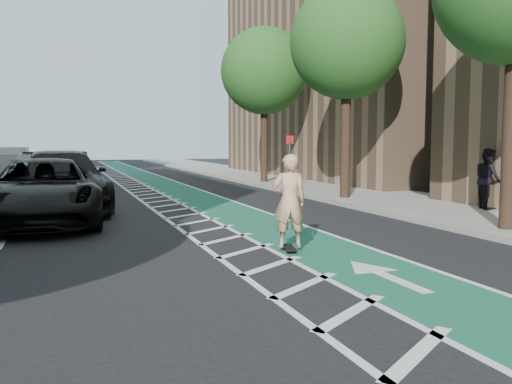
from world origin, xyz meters
name	(u,v)px	position (x,y,z in m)	size (l,w,h in m)	color
ground	(172,256)	(0.00, 0.00, 0.00)	(120.00, 120.00, 0.00)	black
bike_lane	(200,199)	(3.00, 10.00, 0.01)	(2.00, 90.00, 0.01)	#1B5E47
buffer_strip	(161,201)	(1.50, 10.00, 0.01)	(1.40, 90.00, 0.01)	silver
sidewalk_right	(349,192)	(9.50, 10.00, 0.07)	(5.00, 90.00, 0.15)	gray
curb_right	(296,194)	(7.05, 10.00, 0.08)	(0.12, 90.00, 0.16)	gray
building_right_far	(385,26)	(17.50, 20.00, 9.50)	(14.00, 22.00, 19.00)	#84664C
tree_r_c	(341,45)	(7.90, 8.00, 5.77)	(4.20, 4.20, 7.90)	#382619
tree_r_d	(265,71)	(7.90, 16.00, 5.77)	(4.20, 4.20, 7.90)	#382619
sign_post	(290,161)	(7.60, 12.00, 1.35)	(0.35, 0.08, 2.47)	#4C4C4C
skateboard	(289,248)	(2.30, -0.32, 0.08)	(0.35, 0.74, 0.10)	black
skateboarder	(289,201)	(2.30, -0.32, 1.02)	(0.68, 0.44, 1.86)	tan
suv_near	(44,191)	(-2.40, 5.32, 0.88)	(2.90, 6.30, 1.75)	black
suv_far	(61,181)	(-1.98, 8.22, 0.95)	(2.68, 6.58, 1.91)	black
car_silver	(28,164)	(-4.05, 27.85, 0.78)	(1.85, 4.60, 1.57)	#9B9A9F
car_grey	(57,163)	(-2.31, 31.73, 0.68)	(1.44, 4.12, 1.36)	#58595E
pedestrian	(488,179)	(10.26, 2.92, 1.08)	(0.90, 0.70, 1.86)	black
box_truck	(13,160)	(-5.38, 33.82, 0.84)	(2.06, 4.40, 1.82)	silver
barrel_a	(6,201)	(-3.56, 7.62, 0.42)	(0.65, 0.65, 0.88)	orange
barrel_b	(66,188)	(-1.80, 12.39, 0.39)	(0.60, 0.60, 0.82)	#F5540C
barrel_c	(53,177)	(-2.40, 18.80, 0.46)	(0.72, 0.72, 0.98)	#F54C0C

